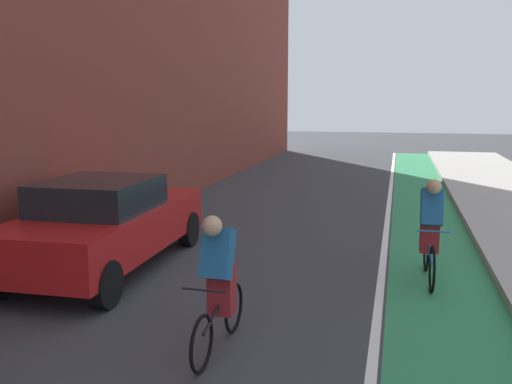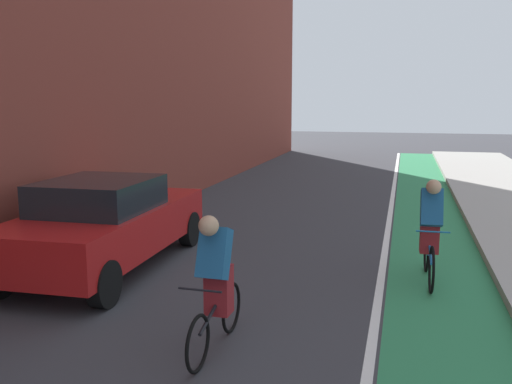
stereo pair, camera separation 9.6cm
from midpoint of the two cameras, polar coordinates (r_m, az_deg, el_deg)
The scene contains 6 objects.
ground_plane at distance 11.31m, azimuth 3.08°, elevation -4.89°, with size 77.74×77.74×0.00m, color #38383D.
bike_lane_paint at distance 13.07m, azimuth 17.02°, elevation -3.33°, with size 1.60×35.34×0.00m, color #2D8451.
lane_divider_stripe at distance 13.05m, azimuth 13.07°, elevation -3.17°, with size 0.12×35.34×0.00m, color white.
parked_sedan_red at distance 9.53m, azimuth -15.45°, elevation -3.07°, with size 1.99×4.50×1.53m.
cyclist_mid at distance 6.26m, azimuth -4.27°, elevation -9.13°, with size 0.48×1.66×1.59m.
cyclist_trailing at distance 8.97m, azimuth 17.14°, elevation -3.75°, with size 0.48×1.75×1.63m.
Camera 1 is at (2.08, 2.91, 2.79)m, focal length 39.06 mm.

